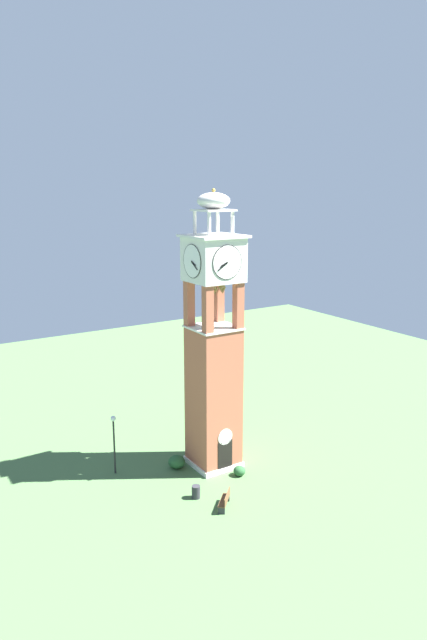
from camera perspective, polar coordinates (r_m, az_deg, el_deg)
The scene contains 7 objects.
ground at distance 40.22m, azimuth -0.00°, elevation -14.25°, with size 80.00×80.00×0.00m, color #476B3D.
clock_tower at distance 37.29m, azimuth 0.00°, elevation -3.50°, with size 3.46×3.46×18.48m.
park_bench at distance 35.19m, azimuth 1.17°, elevation -17.65°, with size 1.44×1.45×0.95m.
lamp_post at distance 38.38m, azimuth -10.00°, elevation -11.23°, with size 0.36×0.36×4.06m.
trash_bin at distance 36.17m, azimuth -1.77°, elevation -16.89°, with size 0.52×0.52×0.80m, color #2D2D33.
shrub_near_entry at distance 39.60m, azimuth -3.73°, elevation -14.04°, with size 1.15×1.15×0.86m, color #28562D.
shrub_left_of_tower at distance 38.67m, azimuth 2.62°, elevation -14.92°, with size 0.79×0.79×0.64m, color #28562D.
Camera 1 is at (-19.18, -30.16, 18.44)m, focal length 31.82 mm.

